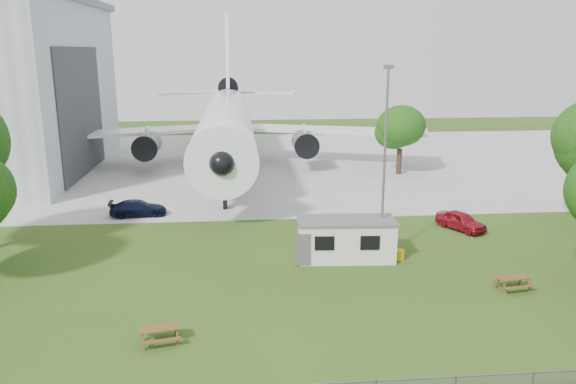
{
  "coord_description": "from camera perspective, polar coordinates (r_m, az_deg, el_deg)",
  "views": [
    {
      "loc": [
        -0.82,
        -27.22,
        12.98
      ],
      "look_at": [
        2.36,
        8.0,
        4.0
      ],
      "focal_mm": 35.0,
      "sensor_mm": 36.0,
      "label": 1
    }
  ],
  "objects": [
    {
      "name": "tree_far_apron",
      "position": [
        60.75,
        11.36,
        6.11
      ],
      "size": [
        5.13,
        5.13,
        7.25
      ],
      "color": "#382619",
      "rests_on": "ground"
    },
    {
      "name": "lamp_mast",
      "position": [
        35.31,
        9.76,
        2.64
      ],
      "size": [
        0.16,
        0.16,
        12.0
      ],
      "primitive_type": "cylinder",
      "color": "slate",
      "rests_on": "ground"
    },
    {
      "name": "ground",
      "position": [
        30.16,
        -3.16,
        -11.26
      ],
      "size": [
        160.0,
        160.0,
        0.0
      ],
      "primitive_type": "plane",
      "color": "#3F5F1D"
    },
    {
      "name": "car_ne_hatch",
      "position": [
        43.52,
        17.15,
        -2.83
      ],
      "size": [
        3.27,
        4.23,
        1.35
      ],
      "primitive_type": "imported",
      "rotation": [
        0.0,
        0.0,
        0.5
      ],
      "color": "maroon",
      "rests_on": "ground"
    },
    {
      "name": "airliner",
      "position": [
        63.55,
        -6.23,
        7.2
      ],
      "size": [
        46.36,
        47.73,
        17.69
      ],
      "color": "white",
      "rests_on": "ground"
    },
    {
      "name": "picnic_east",
      "position": [
        34.1,
        21.82,
        -9.21
      ],
      "size": [
        2.0,
        1.75,
        0.76
      ],
      "primitive_type": null,
      "rotation": [
        0.0,
        0.0,
        0.15
      ],
      "color": "brown",
      "rests_on": "ground"
    },
    {
      "name": "car_apron_van",
      "position": [
        46.54,
        -14.99,
        -1.61
      ],
      "size": [
        4.61,
        2.21,
        1.3
      ],
      "primitive_type": "imported",
      "rotation": [
        0.0,
        0.0,
        1.66
      ],
      "color": "black",
      "rests_on": "ground"
    },
    {
      "name": "concrete_apron",
      "position": [
        66.5,
        -4.36,
        2.97
      ],
      "size": [
        120.0,
        46.0,
        0.03
      ],
      "primitive_type": "cube",
      "color": "#B7B7B2",
      "rests_on": "ground"
    },
    {
      "name": "site_cabin",
      "position": [
        35.92,
        5.95,
        -4.79
      ],
      "size": [
        6.83,
        3.07,
        2.62
      ],
      "color": "silver",
      "rests_on": "ground"
    },
    {
      "name": "picnic_west",
      "position": [
        27.14,
        -12.85,
        -14.72
      ],
      "size": [
        2.07,
        1.84,
        0.76
      ],
      "primitive_type": null,
      "rotation": [
        0.0,
        0.0,
        0.21
      ],
      "color": "brown",
      "rests_on": "ground"
    }
  ]
}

